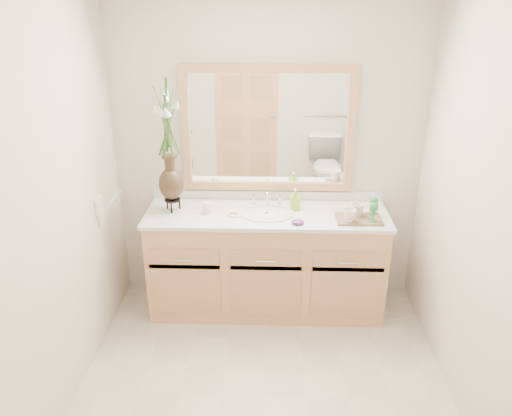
{
  "coord_description": "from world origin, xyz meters",
  "views": [
    {
      "loc": [
        0.03,
        -2.45,
        2.35
      ],
      "look_at": [
        -0.07,
        0.65,
        1.02
      ],
      "focal_mm": 35.0,
      "sensor_mm": 36.0,
      "label": 1
    }
  ],
  "objects_px": {
    "tumbler": "(207,208)",
    "soap_bottle": "(295,200)",
    "flower_vase": "(168,132)",
    "tray": "(359,219)"
  },
  "relations": [
    {
      "from": "flower_vase",
      "to": "soap_bottle",
      "type": "distance_m",
      "value": 1.08
    },
    {
      "from": "soap_bottle",
      "to": "tray",
      "type": "height_order",
      "value": "soap_bottle"
    },
    {
      "from": "flower_vase",
      "to": "tumbler",
      "type": "relative_size",
      "value": 10.66
    },
    {
      "from": "tumbler",
      "to": "soap_bottle",
      "type": "xyz_separation_m",
      "value": [
        0.66,
        0.09,
        0.03
      ]
    },
    {
      "from": "tumbler",
      "to": "tray",
      "type": "relative_size",
      "value": 0.26
    },
    {
      "from": "flower_vase",
      "to": "tray",
      "type": "distance_m",
      "value": 1.53
    },
    {
      "from": "flower_vase",
      "to": "tray",
      "type": "xyz_separation_m",
      "value": [
        1.4,
        -0.13,
        -0.61
      ]
    },
    {
      "from": "soap_bottle",
      "to": "tumbler",
      "type": "bearing_deg",
      "value": -175.83
    },
    {
      "from": "tumbler",
      "to": "soap_bottle",
      "type": "distance_m",
      "value": 0.67
    },
    {
      "from": "tumbler",
      "to": "flower_vase",
      "type": "bearing_deg",
      "value": 171.8
    }
  ]
}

